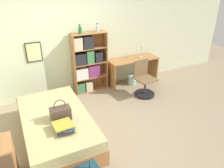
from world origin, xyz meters
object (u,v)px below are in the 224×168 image
desk_lamp (142,47)px  bottle_brown (97,29)px  handbag (61,113)px  book_stack_on_bed (64,127)px  bookcase (87,63)px  waste_bin (132,79)px  desk (133,66)px  desk_chair (144,85)px  bottle_green (80,30)px  bed (56,126)px

desk_lamp → bottle_brown: bearing=176.8°
handbag → book_stack_on_bed: 0.31m
bookcase → waste_bin: (1.23, -0.17, -0.63)m
desk_lamp → desk: bearing=-177.5°
bottle_brown → desk: bearing=-4.8°
handbag → desk_chair: bearing=20.4°
bottle_green → desk_lamp: size_ratio=0.52×
handbag → desk_chair: 2.45m
handbag → waste_bin: (2.33, 1.51, -0.48)m
bottle_green → bottle_brown: (0.41, -0.03, -0.00)m
handbag → desk_lamp: (2.65, 1.57, 0.38)m
bed → desk_lamp: 3.14m
bottle_brown → desk_lamp: 1.39m
bottle_brown → book_stack_on_bed: bearing=-126.1°
desk_chair → handbag: bearing=-159.6°
bottle_green → waste_bin: bearing=-7.1°
book_stack_on_bed → bottle_green: 2.45m
handbag → bottle_brown: bottle_brown is taller
bottle_brown → desk_lamp: bottle_brown is taller
bed → desk: desk is taller
book_stack_on_bed → desk: 3.04m
book_stack_on_bed → waste_bin: bearing=37.5°
bed → desk_chair: 2.44m
handbag → desk_chair: desk_chair is taller
bed → bottle_green: size_ratio=9.72×
bed → desk_chair: desk_chair is taller
handbag → bookcase: size_ratio=0.26×
handbag → desk: size_ratio=0.28×
bookcase → desk_chair: bookcase is taller
desk → desk_chair: (-0.10, -0.71, -0.24)m
book_stack_on_bed → waste_bin: (2.36, 1.81, -0.41)m
desk_lamp → waste_bin: (-0.32, -0.06, -0.86)m
desk_lamp → bottle_green: bearing=176.4°
waste_bin → bed: bearing=-151.0°
desk → desk_chair: bearing=-97.8°
book_stack_on_bed → desk_chair: desk_chair is taller
book_stack_on_bed → bottle_brown: 2.62m
bottle_brown → desk_lamp: (1.25, -0.07, -0.60)m
bottle_green → bottle_brown: 0.42m
handbag → waste_bin: bearing=32.9°
bottle_green → desk: bottle_green is taller
bottle_brown → desk_chair: bearing=-41.8°
waste_bin → bottle_green: bearing=172.9°
bed → desk_lamp: bearing=27.2°
bed → desk_chair: size_ratio=2.35×
bottle_brown → desk: size_ratio=0.15×
waste_bin → desk: bearing=50.1°
bookcase → book_stack_on_bed: bearing=-119.7°
bookcase → desk_lamp: size_ratio=3.72×
bottle_brown → waste_bin: bearing=-8.1°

